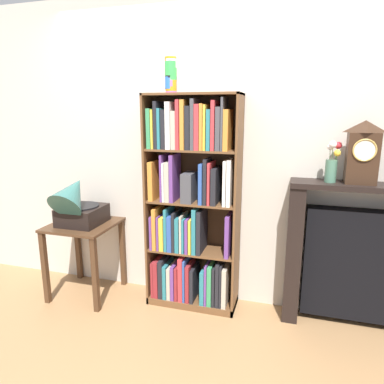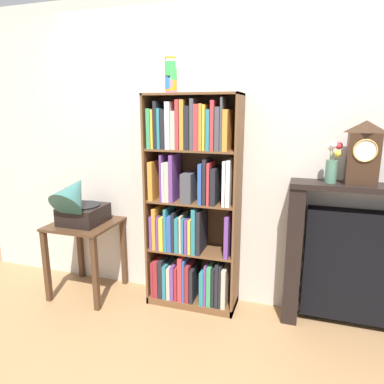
{
  "view_description": "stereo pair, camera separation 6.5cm",
  "coord_description": "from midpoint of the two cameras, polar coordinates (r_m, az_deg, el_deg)",
  "views": [
    {
      "loc": [
        0.78,
        -2.51,
        1.65
      ],
      "look_at": [
        -0.01,
        0.15,
        1.0
      ],
      "focal_mm": 32.33,
      "sensor_mm": 36.0,
      "label": 1
    },
    {
      "loc": [
        0.84,
        -2.5,
        1.65
      ],
      "look_at": [
        -0.01,
        0.15,
        1.0
      ],
      "focal_mm": 32.33,
      "sensor_mm": 36.0,
      "label": 2
    }
  ],
  "objects": [
    {
      "name": "fireplace_mantel",
      "position": [
        2.96,
        25.59,
        -9.89
      ],
      "size": [
        1.11,
        0.26,
        1.14
      ],
      "color": "black",
      "rests_on": "ground"
    },
    {
      "name": "wall_back",
      "position": [
        2.94,
        3.78,
        6.21
      ],
      "size": [
        4.97,
        0.08,
        2.6
      ],
      "primitive_type": "cube",
      "color": "beige",
      "rests_on": "ground"
    },
    {
      "name": "gramophone",
      "position": [
        3.15,
        -19.01,
        -1.73
      ],
      "size": [
        0.35,
        0.51,
        0.51
      ],
      "color": "black",
      "rests_on": "side_table_left"
    },
    {
      "name": "side_table_left",
      "position": [
        3.3,
        -17.87,
        -7.54
      ],
      "size": [
        0.56,
        0.55,
        0.68
      ],
      "color": "#472D1C",
      "rests_on": "ground"
    },
    {
      "name": "mantel_clock",
      "position": [
        2.73,
        25.71,
        5.89
      ],
      "size": [
        0.21,
        0.14,
        0.45
      ],
      "color": "#382316",
      "rests_on": "fireplace_mantel"
    },
    {
      "name": "cup_stack",
      "position": [
        2.81,
        -4.2,
        18.65
      ],
      "size": [
        0.09,
        0.09,
        0.27
      ],
      "color": "pink",
      "rests_on": "bookshelf"
    },
    {
      "name": "flower_vase",
      "position": [
        2.72,
        21.47,
        4.35
      ],
      "size": [
        0.11,
        0.18,
        0.31
      ],
      "color": "#4C7A60",
      "rests_on": "fireplace_mantel"
    },
    {
      "name": "bookshelf",
      "position": [
        2.89,
        -0.87,
        -3.03
      ],
      "size": [
        0.76,
        0.31,
        1.79
      ],
      "color": "brown",
      "rests_on": "ground"
    },
    {
      "name": "ground_plane",
      "position": [
        3.11,
        -1.32,
        -19.17
      ],
      "size": [
        7.97,
        6.4,
        0.02
      ],
      "primitive_type": "cube",
      "color": "#997047"
    }
  ]
}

